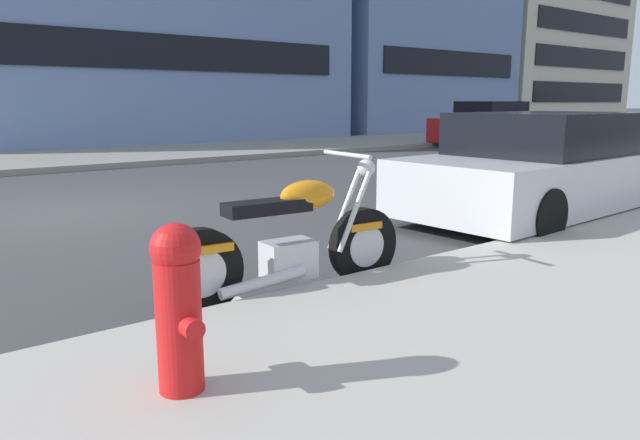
# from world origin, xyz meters

# --- Properties ---
(ground_plane) EXTENTS (260.00, 260.00, 0.00)m
(ground_plane) POSITION_xyz_m (0.00, 0.00, 0.00)
(ground_plane) COLOR #3D3D3F
(sidewalk_far_curb) EXTENTS (120.00, 5.00, 0.14)m
(sidewalk_far_curb) POSITION_xyz_m (12.00, 7.48, 0.07)
(sidewalk_far_curb) COLOR gray
(sidewalk_far_curb) RESTS_ON ground
(parking_stall_stripe) EXTENTS (0.12, 2.20, 0.01)m
(parking_stall_stripe) POSITION_xyz_m (0.00, -4.38, 0.00)
(parking_stall_stripe) COLOR silver
(parking_stall_stripe) RESTS_ON ground
(parked_motorcycle) EXTENTS (2.11, 0.62, 1.12)m
(parked_motorcycle) POSITION_xyz_m (0.40, -4.91, 0.43)
(parked_motorcycle) COLOR black
(parked_motorcycle) RESTS_ON ground
(parked_car_mid_block) EXTENTS (4.59, 2.07, 1.38)m
(parked_car_mid_block) POSITION_xyz_m (5.01, -4.23, 0.66)
(parked_car_mid_block) COLOR silver
(parked_car_mid_block) RESTS_ON ground
(car_opposite_curb) EXTENTS (4.18, 1.83, 1.52)m
(car_opposite_curb) POSITION_xyz_m (15.25, 4.37, 0.71)
(car_opposite_curb) COLOR #AD1919
(car_opposite_curb) RESTS_ON ground
(fire_hydrant) EXTENTS (0.24, 0.36, 0.83)m
(fire_hydrant) POSITION_xyz_m (-1.08, -6.09, 0.58)
(fire_hydrant) COLOR red
(fire_hydrant) RESTS_ON sidewalk_near_curb
(townhouse_mid_block) EXTENTS (11.30, 10.94, 9.16)m
(townhouse_mid_block) POSITION_xyz_m (30.93, 15.21, 4.58)
(townhouse_mid_block) COLOR beige
(townhouse_mid_block) RESTS_ON ground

